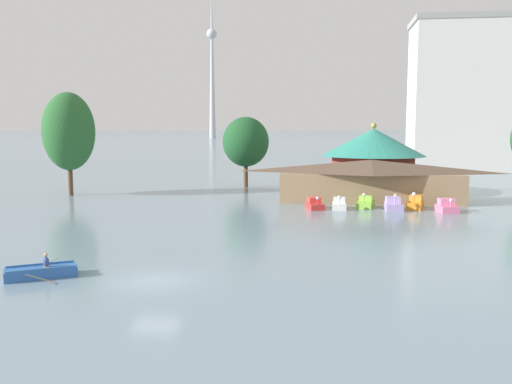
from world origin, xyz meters
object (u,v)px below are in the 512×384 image
Objects in this scene: pedal_boat_white at (339,204)px; shoreline_tree_mid at (246,142)px; shoreline_tree_tall_left at (69,132)px; pedal_boat_pink at (447,207)px; pedal_boat_lime at (366,203)px; pedal_boat_orange at (415,203)px; pedal_boat_lavender at (393,205)px; boathouse at (370,180)px; green_roof_pavilion at (373,157)px; background_building_block at (511,95)px; rowboat_with_rower at (41,272)px; distant_broadcast_tower at (212,54)px; pedal_boat_red at (315,204)px.

shoreline_tree_mid reaches higher than pedal_boat_white.
pedal_boat_pink is at bearing -9.99° from shoreline_tree_tall_left.
pedal_boat_lime is 0.87× the size of pedal_boat_orange.
pedal_boat_lavender is 6.41m from boathouse.
pedal_boat_orange is 0.23× the size of green_roof_pavilion.
pedal_boat_white is at bearing -120.79° from background_building_block.
rowboat_with_rower is 364.27m from distant_broadcast_tower.
pedal_boat_red is 0.02× the size of distant_broadcast_tower.
pedal_boat_orange is at bearing 99.63° from pedal_boat_white.
shoreline_tree_mid is (4.26, 45.58, 5.75)m from rowboat_with_rower.
shoreline_tree_tall_left is at bearing -143.74° from background_building_block.
green_roof_pavilion is (4.20, 13.87, 3.93)m from pedal_boat_white.
pedal_boat_pink is (2.68, -1.70, -0.05)m from pedal_boat_orange.
green_roof_pavilion reaches higher than rowboat_with_rower.
distant_broadcast_tower is at bearing 105.59° from green_roof_pavilion.
pedal_boat_orange reaches higher than pedal_boat_pink.
boathouse reaches higher than pedal_boat_lavender.
pedal_boat_lime reaches higher than pedal_boat_pink.
pedal_boat_lavender is at bearing -85.63° from green_roof_pavilion.
green_roof_pavilion is 17.00m from shoreline_tree_mid.
pedal_boat_lime is (2.64, 1.24, 0.03)m from pedal_boat_white.
pedal_boat_red is at bearing -133.93° from boathouse.
distant_broadcast_tower is at bearing 105.09° from boathouse.
green_roof_pavilion is at bearing -173.04° from pedal_boat_lime.
pedal_boat_orange is at bearing 103.80° from pedal_boat_lime.
rowboat_with_rower is at bearing -41.65° from pedal_boat_red.
pedal_boat_red is 340.78m from distant_broadcast_tower.
shoreline_tree_tall_left reaches higher than rowboat_with_rower.
shoreline_tree_mid reaches higher than boathouse.
pedal_boat_red is at bearing -90.10° from pedal_boat_lavender.
pedal_boat_lime is at bearing -109.99° from pedal_boat_pink.
distant_broadcast_tower reaches higher than pedal_boat_red.
green_roof_pavilion reaches higher than pedal_boat_orange.
shoreline_tree_tall_left reaches higher than pedal_boat_lavender.
background_building_block reaches higher than pedal_boat_lime.
boathouse is (19.81, 33.40, 2.08)m from rowboat_with_rower.
pedal_boat_lavender is 0.32× the size of shoreline_tree_mid.
background_building_block reaches higher than pedal_boat_pink.
shoreline_tree_mid is at bearing -145.97° from pedal_boat_white.
boathouse reaches higher than pedal_boat_red.
rowboat_with_rower is at bearing -30.60° from pedal_boat_white.
shoreline_tree_tall_left reaches higher than green_roof_pavilion.
green_roof_pavilion is (6.62, 13.86, 3.96)m from pedal_boat_red.
shoreline_tree_mid is at bearing -166.47° from pedal_boat_red.
shoreline_tree_tall_left is (-35.60, -7.02, 3.13)m from green_roof_pavilion.
pedal_boat_red is 5.21m from pedal_boat_lime.
background_building_block is at bearing 164.79° from pedal_boat_lime.
pedal_boat_white is at bearing -12.31° from shoreline_tree_tall_left.
pedal_boat_lavender is 2.48m from pedal_boat_orange.
pedal_boat_orange reaches higher than rowboat_with_rower.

